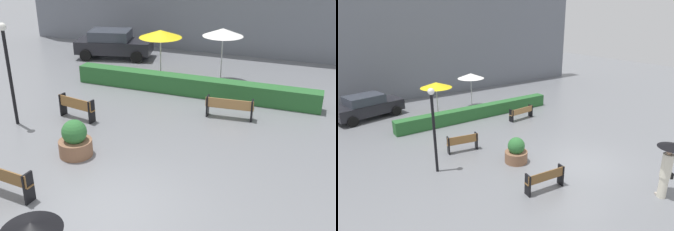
% 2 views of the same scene
% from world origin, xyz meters
% --- Properties ---
extents(ground_plane, '(60.00, 60.00, 0.00)m').
position_xyz_m(ground_plane, '(0.00, 0.00, 0.00)').
color(ground_plane, slate).
extents(bench_far_left, '(1.57, 0.58, 0.87)m').
position_xyz_m(bench_far_left, '(-3.86, 4.35, 0.52)').
color(bench_far_left, olive).
rests_on(bench_far_left, ground).
extents(bench_near_left, '(1.70, 0.50, 0.87)m').
position_xyz_m(bench_near_left, '(-2.86, -0.60, 0.52)').
color(bench_near_left, brown).
rests_on(bench_near_left, ground).
extents(bench_back_row, '(1.82, 0.51, 0.80)m').
position_xyz_m(bench_back_row, '(1.48, 6.50, 0.47)').
color(bench_back_row, '#9E7242').
rests_on(bench_back_row, ground).
extents(planter_pot, '(1.05, 1.05, 1.20)m').
position_xyz_m(planter_pot, '(-2.36, 1.95, 0.51)').
color(planter_pot, brown).
rests_on(planter_pot, ground).
extents(lamp_post, '(0.28, 0.28, 3.72)m').
position_xyz_m(lamp_post, '(-5.70, 3.20, 2.29)').
color(lamp_post, black).
rests_on(lamp_post, ground).
extents(patio_umbrella_yellow, '(2.04, 2.04, 2.34)m').
position_xyz_m(patio_umbrella_yellow, '(-2.77, 10.06, 2.16)').
color(patio_umbrella_yellow, silver).
rests_on(patio_umbrella_yellow, ground).
extents(patio_umbrella_white, '(1.88, 1.88, 2.52)m').
position_xyz_m(patio_umbrella_white, '(0.09, 10.64, 2.33)').
color(patio_umbrella_white, silver).
rests_on(patio_umbrella_white, ground).
extents(hedge_strip, '(10.82, 0.70, 0.79)m').
position_xyz_m(hedge_strip, '(-0.66, 8.40, 0.40)').
color(hedge_strip, '#28602D').
rests_on(hedge_strip, ground).
extents(parked_car, '(4.49, 2.74, 1.57)m').
position_xyz_m(parked_car, '(-6.61, 12.44, 0.82)').
color(parked_car, black).
rests_on(parked_car, ground).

